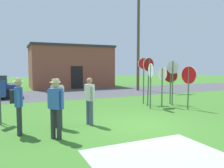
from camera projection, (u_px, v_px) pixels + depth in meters
ground_plane at (142, 125)px, 8.00m from camera, size 80.00×80.00×0.00m
street_asphalt at (71, 94)px, 17.15m from camera, size 60.00×6.40×0.01m
concrete_path at (160, 157)px, 5.13m from camera, size 3.20×2.40×0.01m
building_background at (71, 66)px, 22.55m from camera, size 8.02×4.43×4.14m
utility_pole at (138, 39)px, 19.08m from camera, size 1.80×0.24×8.48m
stop_sign_center_cluster at (144, 73)px, 12.35m from camera, size 0.61×0.22×2.56m
stop_sign_leaning_right at (189, 80)px, 10.74m from camera, size 0.16×0.89×2.12m
stop_sign_tallest at (162, 80)px, 11.60m from camera, size 0.07×0.70×2.07m
stop_sign_low_front at (148, 73)px, 11.66m from camera, size 0.74×0.17×2.55m
stop_sign_leaning_left at (170, 80)px, 12.27m from camera, size 0.55×0.55×1.95m
stop_sign_nearest at (151, 78)px, 10.94m from camera, size 0.19×0.69×2.24m
stop_sign_rear_right at (173, 75)px, 11.80m from camera, size 0.26×0.67×2.40m
person_holding_notes at (57, 100)px, 7.56m from camera, size 0.40×0.47×1.69m
person_on_left at (56, 105)px, 6.38m from camera, size 0.40×0.46×1.74m
person_with_sunhat at (90, 99)px, 7.93m from camera, size 0.28×0.56×1.69m
person_in_teal at (18, 102)px, 6.77m from camera, size 0.41×0.57×1.74m
info_panel_leftmost at (0, 95)px, 7.89m from camera, size 0.40×0.48×1.58m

